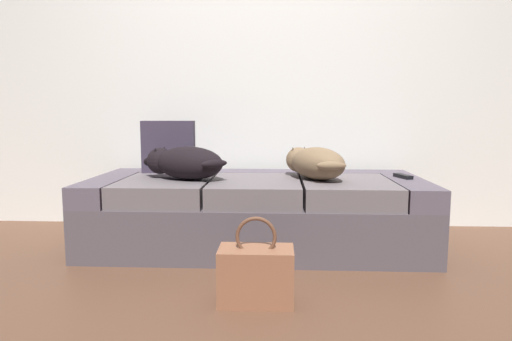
{
  "coord_description": "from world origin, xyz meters",
  "views": [
    {
      "loc": [
        0.13,
        -1.68,
        0.81
      ],
      "look_at": [
        0.0,
        0.94,
        0.47
      ],
      "focal_mm": 31.17,
      "sensor_mm": 36.0,
      "label": 1
    }
  ],
  "objects_px": {
    "dog_tan": "(314,163)",
    "throw_pillow": "(169,147)",
    "handbag": "(256,274)",
    "couch": "(256,212)",
    "dog_dark": "(184,163)",
    "tv_remote": "(403,176)"
  },
  "relations": [
    {
      "from": "dog_tan",
      "to": "throw_pillow",
      "type": "distance_m",
      "value": 0.98
    },
    {
      "from": "throw_pillow",
      "to": "handbag",
      "type": "height_order",
      "value": "throw_pillow"
    },
    {
      "from": "dog_tan",
      "to": "handbag",
      "type": "height_order",
      "value": "dog_tan"
    },
    {
      "from": "couch",
      "to": "dog_tan",
      "type": "height_order",
      "value": "dog_tan"
    },
    {
      "from": "dog_tan",
      "to": "dog_dark",
      "type": "bearing_deg",
      "value": -175.89
    },
    {
      "from": "dog_tan",
      "to": "handbag",
      "type": "bearing_deg",
      "value": -110.75
    },
    {
      "from": "couch",
      "to": "throw_pillow",
      "type": "height_order",
      "value": "throw_pillow"
    },
    {
      "from": "dog_dark",
      "to": "throw_pillow",
      "type": "xyz_separation_m",
      "value": [
        -0.17,
        0.32,
        0.07
      ]
    },
    {
      "from": "dog_tan",
      "to": "couch",
      "type": "bearing_deg",
      "value": 174.39
    },
    {
      "from": "couch",
      "to": "tv_remote",
      "type": "relative_size",
      "value": 13.32
    },
    {
      "from": "dog_tan",
      "to": "throw_pillow",
      "type": "bearing_deg",
      "value": 164.16
    },
    {
      "from": "dog_dark",
      "to": "dog_tan",
      "type": "bearing_deg",
      "value": 4.11
    },
    {
      "from": "dog_dark",
      "to": "dog_tan",
      "type": "xyz_separation_m",
      "value": [
        0.77,
        0.06,
        -0.0
      ]
    },
    {
      "from": "dog_dark",
      "to": "throw_pillow",
      "type": "bearing_deg",
      "value": 117.79
    },
    {
      "from": "dog_dark",
      "to": "tv_remote",
      "type": "xyz_separation_m",
      "value": [
        1.31,
        0.12,
        -0.09
      ]
    },
    {
      "from": "dog_dark",
      "to": "throw_pillow",
      "type": "height_order",
      "value": "throw_pillow"
    },
    {
      "from": "dog_dark",
      "to": "dog_tan",
      "type": "distance_m",
      "value": 0.77
    },
    {
      "from": "throw_pillow",
      "to": "handbag",
      "type": "relative_size",
      "value": 0.9
    },
    {
      "from": "couch",
      "to": "dog_dark",
      "type": "height_order",
      "value": "dog_dark"
    },
    {
      "from": "throw_pillow",
      "to": "dog_dark",
      "type": "bearing_deg",
      "value": -62.21
    },
    {
      "from": "tv_remote",
      "to": "handbag",
      "type": "distance_m",
      "value": 1.25
    },
    {
      "from": "tv_remote",
      "to": "couch",
      "type": "bearing_deg",
      "value": 164.43
    }
  ]
}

